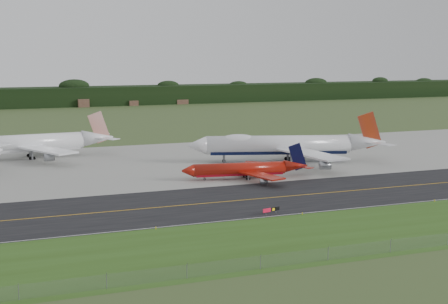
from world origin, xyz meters
The scene contains 15 objects.
ground centered at (0.00, 0.00, 0.00)m, with size 600.00×600.00×0.00m, color #364F25.
grass_verge centered at (0.00, -35.00, 0.01)m, with size 400.00×30.00×0.01m, color #2D4E17.
taxiway centered at (0.00, -4.00, 0.01)m, with size 400.00×32.00×0.02m, color black.
apron centered at (0.00, 51.00, 0.01)m, with size 400.00×78.00×0.01m, color gray.
taxiway_centreline centered at (0.00, -4.00, 0.03)m, with size 400.00×0.40×0.00m, color #C58912.
taxiway_edge_line centered at (0.00, -19.50, 0.03)m, with size 400.00×0.25×0.00m, color silver.
perimeter_fence centered at (0.00, -48.00, 1.10)m, with size 320.00×0.10×320.00m.
horizon_treeline centered at (0.00, 273.76, 5.47)m, with size 700.00×25.00×12.00m.
jet_ba_747 centered at (28.11, 38.90, 5.30)m, with size 60.92×49.36×15.58m.
jet_red_737 centered at (6.84, 18.70, 2.60)m, with size 34.73×28.04×9.39m.
jet_star_tail centered at (-45.99, 72.99, 4.81)m, with size 54.68×45.72×14.43m.
taxiway_sign centered at (-2.51, -17.98, 1.00)m, with size 4.17×1.17×1.42m.
edge_marker_left centered at (-27.95, -20.50, 0.25)m, with size 0.16×0.16×0.50m, color yellow.
edge_marker_center centered at (3.50, -20.50, 0.25)m, with size 0.16×0.16×0.50m, color yellow.
edge_marker_right centered at (37.14, -20.50, 0.25)m, with size 0.16×0.16×0.50m, color yellow.
Camera 1 is at (-55.55, -133.77, 33.42)m, focal length 50.00 mm.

